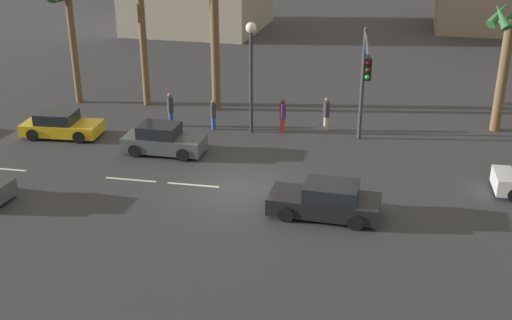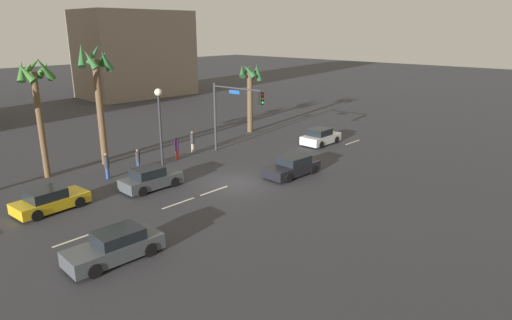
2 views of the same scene
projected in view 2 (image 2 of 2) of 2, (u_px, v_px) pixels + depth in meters
ground_plane at (237, 183)px, 30.20m from camera, size 220.00×220.00×0.00m
lane_stripe_1 at (77, 239)px, 22.16m from camera, size 2.52×0.14×0.01m
lane_stripe_2 at (179, 203)px, 26.67m from camera, size 2.39×0.14×0.01m
lane_stripe_3 at (214, 191)px, 28.72m from camera, size 2.35×0.14×0.01m
lane_stripe_4 at (282, 167)px, 33.62m from camera, size 1.98×0.14×0.01m
lane_stripe_5 at (353, 142)px, 40.97m from camera, size 2.42×0.14×0.01m
car_0 at (150, 179)px, 28.97m from camera, size 4.00×1.92×1.46m
car_1 at (115, 246)px, 20.02m from camera, size 4.41×2.03×1.39m
car_2 at (320, 137)px, 40.14m from camera, size 3.96×1.97×1.47m
car_3 at (292, 167)px, 31.63m from camera, size 4.44×2.15×1.39m
car_4 at (50, 200)px, 25.48m from camera, size 4.16×2.13×1.34m
traffic_signal at (231, 107)px, 36.07m from camera, size 0.55×5.35×5.80m
streetlamp at (159, 112)px, 32.99m from camera, size 0.56×0.56×5.90m
pedestrian_0 at (192, 141)px, 37.36m from camera, size 0.45×0.45×1.84m
pedestrian_1 at (177, 148)px, 35.25m from camera, size 0.45×0.45×1.87m
pedestrian_2 at (138, 160)px, 32.46m from camera, size 0.42×0.42×1.67m
pedestrian_3 at (107, 165)px, 30.76m from camera, size 0.47×0.47×1.89m
palm_tree_0 at (37, 90)px, 29.69m from camera, size 2.50×2.69×8.49m
palm_tree_1 at (97, 83)px, 32.66m from camera, size 2.53×2.57×9.23m
palm_tree_2 at (250, 85)px, 43.81m from camera, size 2.27×2.58×7.03m
building_0 at (135, 54)px, 68.07m from camera, size 16.50×10.80×12.78m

